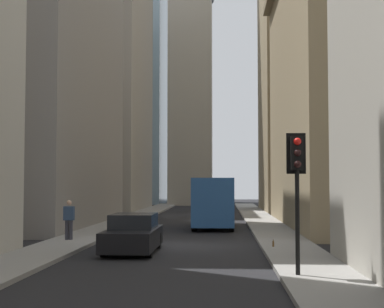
{
  "coord_description": "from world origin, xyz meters",
  "views": [
    {
      "loc": [
        -23.1,
        -1.9,
        2.55
      ],
      "look_at": [
        16.41,
        0.22,
        4.62
      ],
      "focal_mm": 52.73,
      "sensor_mm": 36.0,
      "label": 1
    }
  ],
  "objects_px": {
    "pedestrian": "(69,218)",
    "delivery_truck": "(214,202)",
    "sedan_black": "(133,234)",
    "traffic_light_foreground": "(297,170)",
    "discarded_bottle": "(273,244)"
  },
  "relations": [
    {
      "from": "pedestrian",
      "to": "delivery_truck",
      "type": "bearing_deg",
      "value": -35.95
    },
    {
      "from": "sedan_black",
      "to": "traffic_light_foreground",
      "type": "height_order",
      "value": "traffic_light_foreground"
    },
    {
      "from": "delivery_truck",
      "to": "traffic_light_foreground",
      "type": "xyz_separation_m",
      "value": [
        -17.2,
        -2.49,
        1.44
      ]
    },
    {
      "from": "traffic_light_foreground",
      "to": "delivery_truck",
      "type": "bearing_deg",
      "value": 8.23
    },
    {
      "from": "sedan_black",
      "to": "traffic_light_foreground",
      "type": "relative_size",
      "value": 1.14
    },
    {
      "from": "sedan_black",
      "to": "traffic_light_foreground",
      "type": "distance_m",
      "value": 8.07
    },
    {
      "from": "pedestrian",
      "to": "discarded_bottle",
      "type": "height_order",
      "value": "pedestrian"
    },
    {
      "from": "delivery_truck",
      "to": "discarded_bottle",
      "type": "relative_size",
      "value": 23.93
    },
    {
      "from": "sedan_black",
      "to": "traffic_light_foreground",
      "type": "xyz_separation_m",
      "value": [
        -5.66,
        -5.29,
        2.24
      ]
    },
    {
      "from": "sedan_black",
      "to": "traffic_light_foreground",
      "type": "bearing_deg",
      "value": -136.97
    },
    {
      "from": "delivery_truck",
      "to": "sedan_black",
      "type": "xyz_separation_m",
      "value": [
        -11.54,
        2.8,
        -0.8
      ]
    },
    {
      "from": "pedestrian",
      "to": "discarded_bottle",
      "type": "distance_m",
      "value": 8.83
    },
    {
      "from": "delivery_truck",
      "to": "traffic_light_foreground",
      "type": "relative_size",
      "value": 1.72
    },
    {
      "from": "delivery_truck",
      "to": "discarded_bottle",
      "type": "xyz_separation_m",
      "value": [
        -10.56,
        -2.44,
        -1.21
      ]
    },
    {
      "from": "discarded_bottle",
      "to": "traffic_light_foreground",
      "type": "bearing_deg",
      "value": -179.58
    }
  ]
}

